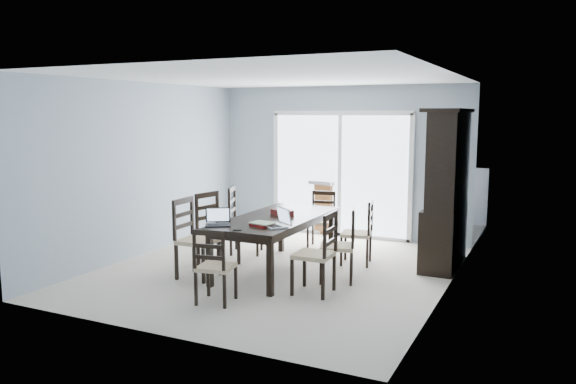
# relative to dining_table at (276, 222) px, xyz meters

# --- Properties ---
(floor) EXTENTS (5.00, 5.00, 0.00)m
(floor) POSITION_rel_dining_table_xyz_m (0.00, 0.00, -0.67)
(floor) COLOR beige
(floor) RESTS_ON ground
(ceiling) EXTENTS (5.00, 5.00, 0.00)m
(ceiling) POSITION_rel_dining_table_xyz_m (0.00, 0.00, 1.93)
(ceiling) COLOR white
(ceiling) RESTS_ON back_wall
(back_wall) EXTENTS (4.50, 0.02, 2.60)m
(back_wall) POSITION_rel_dining_table_xyz_m (0.00, 2.50, 0.63)
(back_wall) COLOR #919FAD
(back_wall) RESTS_ON floor
(wall_left) EXTENTS (0.02, 5.00, 2.60)m
(wall_left) POSITION_rel_dining_table_xyz_m (-2.25, 0.00, 0.63)
(wall_left) COLOR #919FAD
(wall_left) RESTS_ON floor
(wall_right) EXTENTS (0.02, 5.00, 2.60)m
(wall_right) POSITION_rel_dining_table_xyz_m (2.25, 0.00, 0.63)
(wall_right) COLOR #919FAD
(wall_right) RESTS_ON floor
(balcony) EXTENTS (4.50, 2.00, 0.10)m
(balcony) POSITION_rel_dining_table_xyz_m (0.00, 3.50, -0.72)
(balcony) COLOR gray
(balcony) RESTS_ON ground
(railing) EXTENTS (4.50, 0.06, 1.10)m
(railing) POSITION_rel_dining_table_xyz_m (0.00, 4.50, -0.12)
(railing) COLOR #99999E
(railing) RESTS_ON balcony
(dining_table) EXTENTS (1.00, 2.20, 0.75)m
(dining_table) POSITION_rel_dining_table_xyz_m (0.00, 0.00, 0.00)
(dining_table) COLOR black
(dining_table) RESTS_ON floor
(china_hutch) EXTENTS (0.50, 1.38, 2.20)m
(china_hutch) POSITION_rel_dining_table_xyz_m (2.02, 1.25, 0.40)
(china_hutch) COLOR black
(china_hutch) RESTS_ON floor
(sliding_door) EXTENTS (2.52, 0.05, 2.18)m
(sliding_door) POSITION_rel_dining_table_xyz_m (0.00, 2.48, 0.41)
(sliding_door) COLOR silver
(sliding_door) RESTS_ON floor
(chair_left_near) EXTENTS (0.48, 0.46, 1.20)m
(chair_left_near) POSITION_rel_dining_table_xyz_m (-0.88, -0.73, -0.04)
(chair_left_near) COLOR black
(chair_left_near) RESTS_ON floor
(chair_left_mid) EXTENTS (0.54, 0.53, 1.18)m
(chair_left_mid) POSITION_rel_dining_table_xyz_m (-0.97, -0.08, -0.05)
(chair_left_mid) COLOR black
(chair_left_mid) RESTS_ON floor
(chair_left_far) EXTENTS (0.58, 0.57, 1.19)m
(chair_left_far) POSITION_rel_dining_table_xyz_m (-0.95, 0.65, -0.05)
(chair_left_far) COLOR black
(chair_left_far) RESTS_ON floor
(chair_right_near) EXTENTS (0.45, 0.44, 1.15)m
(chair_right_near) POSITION_rel_dining_table_xyz_m (0.93, -0.67, -0.07)
(chair_right_near) COLOR black
(chair_right_near) RESTS_ON floor
(chair_right_mid) EXTENTS (0.54, 0.53, 1.11)m
(chair_right_mid) POSITION_rel_dining_table_xyz_m (1.00, -0.06, -0.09)
(chair_right_mid) COLOR black
(chair_right_mid) RESTS_ON floor
(chair_right_far) EXTENTS (0.48, 0.47, 1.07)m
(chair_right_far) POSITION_rel_dining_table_xyz_m (0.96, 0.82, -0.11)
(chair_right_far) COLOR black
(chair_right_far) RESTS_ON floor
(chair_end_near) EXTENTS (0.44, 0.45, 1.01)m
(chair_end_near) POSITION_rel_dining_table_xyz_m (-0.02, -1.54, -0.14)
(chair_end_near) COLOR black
(chair_end_near) RESTS_ON floor
(chair_end_far) EXTENTS (0.45, 0.46, 1.03)m
(chair_end_far) POSITION_rel_dining_table_xyz_m (0.03, 1.59, -0.13)
(chair_end_far) COLOR black
(chair_end_far) RESTS_ON floor
(laptop_dark) EXTENTS (0.38, 0.35, 0.21)m
(laptop_dark) POSITION_rel_dining_table_xyz_m (-0.38, -0.86, 0.13)
(laptop_dark) COLOR black
(laptop_dark) RESTS_ON dining_table
(laptop_silver) EXTENTS (0.42, 0.40, 0.24)m
(laptop_silver) POSITION_rel_dining_table_xyz_m (0.28, -0.62, 0.13)
(laptop_silver) COLOR #B9B9BB
(laptop_silver) RESTS_ON dining_table
(book_stack) EXTENTS (0.33, 0.28, 0.05)m
(book_stack) POSITION_rel_dining_table_xyz_m (0.12, -0.64, 0.10)
(book_stack) COLOR maroon
(book_stack) RESTS_ON dining_table
(cell_phone) EXTENTS (0.11, 0.07, 0.01)m
(cell_phone) POSITION_rel_dining_table_xyz_m (-0.02, -1.00, 0.08)
(cell_phone) COLOR black
(cell_phone) RESTS_ON dining_table
(game_box) EXTENTS (0.35, 0.27, 0.08)m
(game_box) POSITION_rel_dining_table_xyz_m (0.03, 0.11, 0.12)
(game_box) COLOR #49130E
(game_box) RESTS_ON dining_table
(hot_tub) EXTENTS (2.12, 1.97, 0.94)m
(hot_tub) POSITION_rel_dining_table_xyz_m (-0.84, 3.35, -0.20)
(hot_tub) COLOR brown
(hot_tub) RESTS_ON balcony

